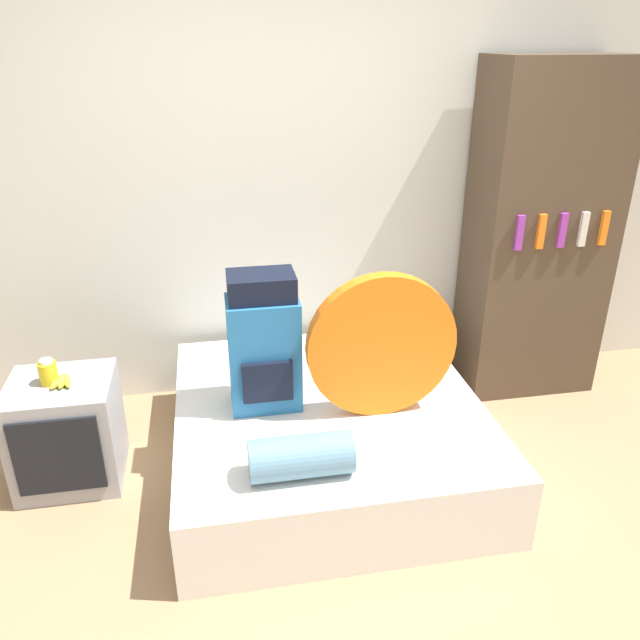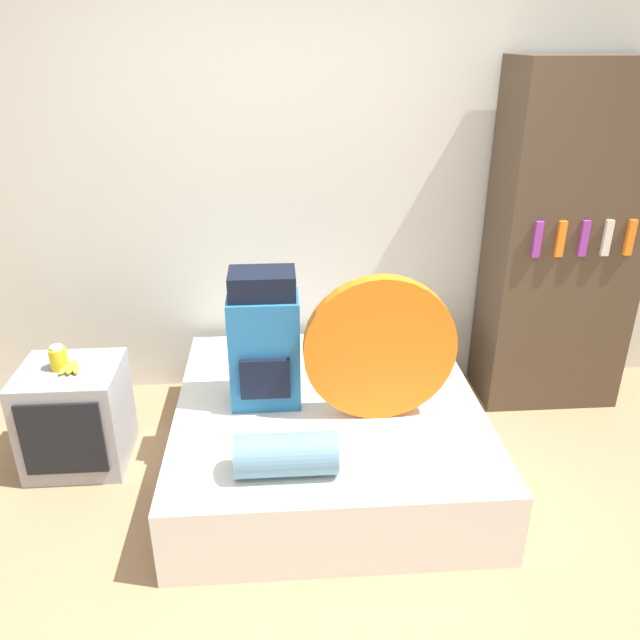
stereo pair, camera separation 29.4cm
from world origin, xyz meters
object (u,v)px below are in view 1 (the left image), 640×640
at_px(tent_bag, 382,346).
at_px(canister, 48,372).
at_px(sleeping_roll, 301,456).
at_px(bookshelf, 539,234).
at_px(backpack, 264,344).
at_px(television, 67,431).

xyz_separation_m(tent_bag, canister, (-1.54, 0.25, -0.12)).
bearing_deg(sleeping_roll, bookshelf, 35.84).
distance_m(backpack, television, 1.07).
bearing_deg(canister, bookshelf, 10.38).
relative_size(backpack, bookshelf, 0.35).
relative_size(sleeping_roll, canister, 3.46).
xyz_separation_m(tent_bag, sleeping_roll, (-0.45, -0.41, -0.27)).
xyz_separation_m(backpack, tent_bag, (0.53, -0.17, 0.03)).
bearing_deg(backpack, canister, 175.32).
bearing_deg(television, bookshelf, 10.75).
xyz_separation_m(sleeping_roll, television, (-1.06, 0.65, -0.19)).
relative_size(tent_bag, bookshelf, 0.36).
relative_size(tent_bag, sleeping_roll, 1.66).
height_order(backpack, television, backpack).
relative_size(backpack, tent_bag, 0.96).
relative_size(canister, bookshelf, 0.06).
bearing_deg(canister, sleeping_roll, -31.15).
bearing_deg(backpack, sleeping_roll, -81.55).
distance_m(television, canister, 0.33).
bearing_deg(sleeping_roll, canister, 148.85).
xyz_separation_m(television, canister, (-0.03, 0.01, 0.33)).
distance_m(tent_bag, television, 1.59).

